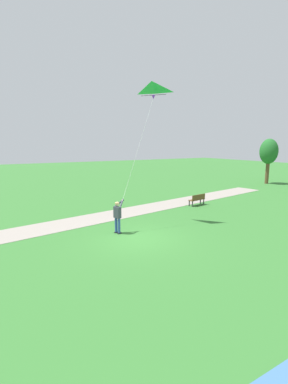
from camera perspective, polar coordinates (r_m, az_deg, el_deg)
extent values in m
plane|color=#33702D|center=(14.10, -1.29, -9.63)|extent=(120.00, 120.00, 0.00)
cube|color=gray|center=(19.28, -3.42, -4.21)|extent=(7.46, 31.97, 0.02)
cube|color=#232328|center=(15.01, -5.75, -8.32)|extent=(0.17, 0.26, 0.06)
cylinder|color=#2D4C8E|center=(14.88, -5.83, -6.80)|extent=(0.14, 0.14, 0.82)
cube|color=#232328|center=(14.84, -5.13, -8.52)|extent=(0.17, 0.26, 0.06)
cylinder|color=#2D4C8E|center=(14.70, -5.21, -6.99)|extent=(0.14, 0.14, 0.82)
cube|color=#333842|center=(14.60, -5.57, -4.22)|extent=(0.45, 0.33, 0.60)
sphere|color=#DBB28E|center=(14.49, -5.60, -2.46)|extent=(0.22, 0.22, 0.22)
ellipsoid|color=tan|center=(14.48, -5.65, -2.32)|extent=(0.28, 0.28, 0.13)
cylinder|color=#333842|center=(14.70, -5.18, -2.31)|extent=(0.21, 0.56, 0.43)
cylinder|color=#333842|center=(14.58, -4.72, -2.42)|extent=(0.46, 0.45, 0.43)
sphere|color=#DBB28E|center=(14.72, -4.50, -1.78)|extent=(0.10, 0.10, 0.10)
pyramid|color=green|center=(16.15, 1.59, 20.62)|extent=(1.65, 1.54, 0.59)
cone|color=purple|center=(16.39, 1.97, 19.13)|extent=(0.28, 0.28, 0.22)
cylinder|color=black|center=(16.41, 1.97, 19.51)|extent=(1.16, 0.97, 0.02)
cylinder|color=silver|center=(15.27, -1.18, 9.17)|extent=(0.73, 2.39, 5.55)
cube|color=brown|center=(21.75, 10.90, -1.55)|extent=(0.67, 1.55, 0.05)
cube|color=brown|center=(21.59, 11.31, -1.04)|extent=(0.28, 1.49, 0.40)
cube|color=#2D2D33|center=(21.39, 9.41, -2.31)|extent=(0.07, 0.07, 0.45)
cube|color=#2D2D33|center=(21.19, 10.06, -2.45)|extent=(0.07, 0.07, 0.45)
cube|color=#2D2D33|center=(22.40, 11.67, -1.83)|extent=(0.07, 0.07, 0.45)
cube|color=#2D2D33|center=(22.21, 12.31, -1.95)|extent=(0.07, 0.07, 0.45)
cylinder|color=brown|center=(36.10, 24.27, 3.83)|extent=(0.41, 0.41, 2.82)
ellipsoid|color=#236628|center=(35.96, 24.55, 7.71)|extent=(2.08, 2.09, 2.97)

